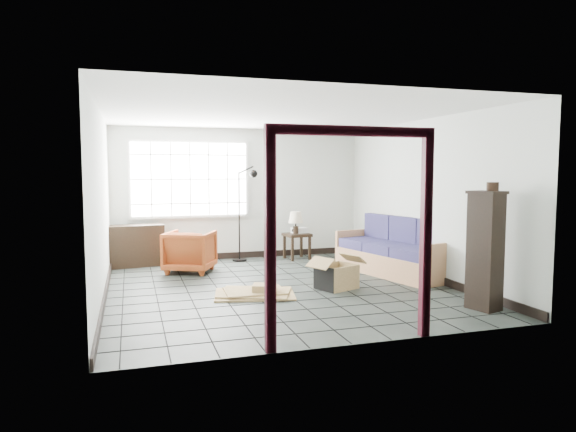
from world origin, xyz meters
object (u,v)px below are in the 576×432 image
object	(u,v)px
futon_sofa	(395,253)
tall_shelf	(485,250)
side_table	(297,238)
armchair	(190,249)

from	to	relation	value
futon_sofa	tall_shelf	distance (m)	2.41
tall_shelf	side_table	bearing A→B (deg)	89.16
side_table	tall_shelf	size ratio (longest dim) A/B	0.35
armchair	tall_shelf	bearing A→B (deg)	157.37
futon_sofa	side_table	bearing A→B (deg)	107.92
armchair	side_table	world-z (taller)	armchair
futon_sofa	armchair	distance (m)	3.55
futon_sofa	tall_shelf	size ratio (longest dim) A/B	1.53
armchair	side_table	distance (m)	2.30
armchair	side_table	bearing A→B (deg)	-137.58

